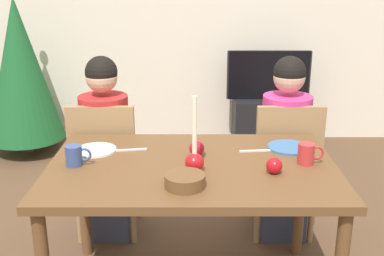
{
  "coord_description": "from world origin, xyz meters",
  "views": [
    {
      "loc": [
        -0.0,
        -2.16,
        1.64
      ],
      "look_at": [
        0.0,
        0.2,
        0.87
      ],
      "focal_mm": 44.75,
      "sensor_mm": 36.0,
      "label": 1
    }
  ],
  "objects_px": {
    "person_right_child": "(284,152)",
    "plate_right": "(289,147)",
    "chair_left": "(106,162)",
    "plate_left": "(96,150)",
    "chair_right": "(285,162)",
    "mug_left": "(75,156)",
    "apple_near_candle": "(197,148)",
    "dining_table": "(192,180)",
    "candle_centerpiece": "(195,157)",
    "bowl_walnuts": "(185,181)",
    "apple_by_left_plate": "(274,166)",
    "mug_right": "(307,154)",
    "christmas_tree": "(20,70)",
    "person_left_child": "(106,152)",
    "tv_stand": "(266,122)",
    "tv": "(268,75)"
  },
  "relations": [
    {
      "from": "plate_right",
      "to": "bowl_walnuts",
      "type": "relative_size",
      "value": 1.26
    },
    {
      "from": "chair_left",
      "to": "christmas_tree",
      "type": "xyz_separation_m",
      "value": [
        -1.02,
        1.53,
        0.28
      ]
    },
    {
      "from": "christmas_tree",
      "to": "mug_left",
      "type": "xyz_separation_m",
      "value": [
        1.0,
        -2.15,
        0.01
      ]
    },
    {
      "from": "dining_table",
      "to": "mug_left",
      "type": "distance_m",
      "value": 0.58
    },
    {
      "from": "chair_left",
      "to": "candle_centerpiece",
      "type": "xyz_separation_m",
      "value": [
        0.55,
        -0.69,
        0.31
      ]
    },
    {
      "from": "plate_left",
      "to": "bowl_walnuts",
      "type": "xyz_separation_m",
      "value": [
        0.47,
        -0.44,
        0.02
      ]
    },
    {
      "from": "dining_table",
      "to": "candle_centerpiece",
      "type": "bearing_deg",
      "value": -82.36
    },
    {
      "from": "chair_left",
      "to": "mug_right",
      "type": "bearing_deg",
      "value": -28.74
    },
    {
      "from": "mug_left",
      "to": "mug_right",
      "type": "height_order",
      "value": "mug_right"
    },
    {
      "from": "tv_stand",
      "to": "bowl_walnuts",
      "type": "relative_size",
      "value": 3.58
    },
    {
      "from": "mug_left",
      "to": "person_left_child",
      "type": "bearing_deg",
      "value": 87.72
    },
    {
      "from": "person_left_child",
      "to": "bowl_walnuts",
      "type": "xyz_separation_m",
      "value": [
        0.51,
        -0.9,
        0.21
      ]
    },
    {
      "from": "tv",
      "to": "bowl_walnuts",
      "type": "height_order",
      "value": "tv"
    },
    {
      "from": "person_left_child",
      "to": "tv_stand",
      "type": "distance_m",
      "value": 2.11
    },
    {
      "from": "person_right_child",
      "to": "plate_right",
      "type": "relative_size",
      "value": 5.18
    },
    {
      "from": "person_right_child",
      "to": "apple_near_candle",
      "type": "xyz_separation_m",
      "value": [
        -0.56,
        -0.52,
        0.22
      ]
    },
    {
      "from": "mug_left",
      "to": "apple_near_candle",
      "type": "height_order",
      "value": "mug_left"
    },
    {
      "from": "plate_left",
      "to": "apple_by_left_plate",
      "type": "xyz_separation_m",
      "value": [
        0.88,
        -0.29,
        0.03
      ]
    },
    {
      "from": "mug_left",
      "to": "plate_right",
      "type": "bearing_deg",
      "value": 12.17
    },
    {
      "from": "person_right_child",
      "to": "plate_left",
      "type": "xyz_separation_m",
      "value": [
        -1.08,
        -0.46,
        0.19
      ]
    },
    {
      "from": "plate_right",
      "to": "mug_left",
      "type": "xyz_separation_m",
      "value": [
        -1.08,
        -0.23,
        0.04
      ]
    },
    {
      "from": "person_left_child",
      "to": "tv_stand",
      "type": "height_order",
      "value": "person_left_child"
    },
    {
      "from": "person_right_child",
      "to": "mug_left",
      "type": "distance_m",
      "value": 1.34
    },
    {
      "from": "person_left_child",
      "to": "plate_left",
      "type": "bearing_deg",
      "value": -85.53
    },
    {
      "from": "christmas_tree",
      "to": "mug_right",
      "type": "bearing_deg",
      "value": -45.18
    },
    {
      "from": "plate_right",
      "to": "apple_by_left_plate",
      "type": "bearing_deg",
      "value": -111.99
    },
    {
      "from": "chair_right",
      "to": "plate_right",
      "type": "height_order",
      "value": "chair_right"
    },
    {
      "from": "candle_centerpiece",
      "to": "mug_right",
      "type": "xyz_separation_m",
      "value": [
        0.55,
        0.09,
        -0.02
      ]
    },
    {
      "from": "apple_near_candle",
      "to": "person_right_child",
      "type": "bearing_deg",
      "value": 43.26
    },
    {
      "from": "chair_left",
      "to": "person_right_child",
      "type": "xyz_separation_m",
      "value": [
        1.12,
        0.03,
        0.06
      ]
    },
    {
      "from": "mug_right",
      "to": "chair_left",
      "type": "bearing_deg",
      "value": 151.26
    },
    {
      "from": "chair_left",
      "to": "plate_left",
      "type": "distance_m",
      "value": 0.5
    },
    {
      "from": "person_right_child",
      "to": "christmas_tree",
      "type": "height_order",
      "value": "christmas_tree"
    },
    {
      "from": "candle_centerpiece",
      "to": "chair_right",
      "type": "bearing_deg",
      "value": 50.73
    },
    {
      "from": "person_left_child",
      "to": "bowl_walnuts",
      "type": "distance_m",
      "value": 1.05
    },
    {
      "from": "person_left_child",
      "to": "chair_right",
      "type": "bearing_deg",
      "value": -1.66
    },
    {
      "from": "chair_right",
      "to": "mug_left",
      "type": "height_order",
      "value": "chair_right"
    },
    {
      "from": "chair_right",
      "to": "apple_near_candle",
      "type": "relative_size",
      "value": 11.53
    },
    {
      "from": "dining_table",
      "to": "chair_right",
      "type": "bearing_deg",
      "value": 46.34
    },
    {
      "from": "christmas_tree",
      "to": "mug_left",
      "type": "height_order",
      "value": "christmas_tree"
    },
    {
      "from": "christmas_tree",
      "to": "plate_right",
      "type": "distance_m",
      "value": 2.83
    },
    {
      "from": "mug_left",
      "to": "apple_by_left_plate",
      "type": "relative_size",
      "value": 1.64
    },
    {
      "from": "dining_table",
      "to": "bowl_walnuts",
      "type": "bearing_deg",
      "value": -96.85
    },
    {
      "from": "bowl_walnuts",
      "to": "dining_table",
      "type": "bearing_deg",
      "value": 83.15
    },
    {
      "from": "chair_left",
      "to": "plate_right",
      "type": "xyz_separation_m",
      "value": [
        1.05,
        -0.39,
        0.24
      ]
    },
    {
      "from": "dining_table",
      "to": "mug_left",
      "type": "bearing_deg",
      "value": -178.6
    },
    {
      "from": "chair_left",
      "to": "christmas_tree",
      "type": "distance_m",
      "value": 1.86
    },
    {
      "from": "chair_left",
      "to": "apple_by_left_plate",
      "type": "distance_m",
      "value": 1.2
    },
    {
      "from": "candle_centerpiece",
      "to": "bowl_walnuts",
      "type": "bearing_deg",
      "value": -104.11
    },
    {
      "from": "chair_left",
      "to": "chair_right",
      "type": "bearing_deg",
      "value": 0.0
    }
  ]
}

